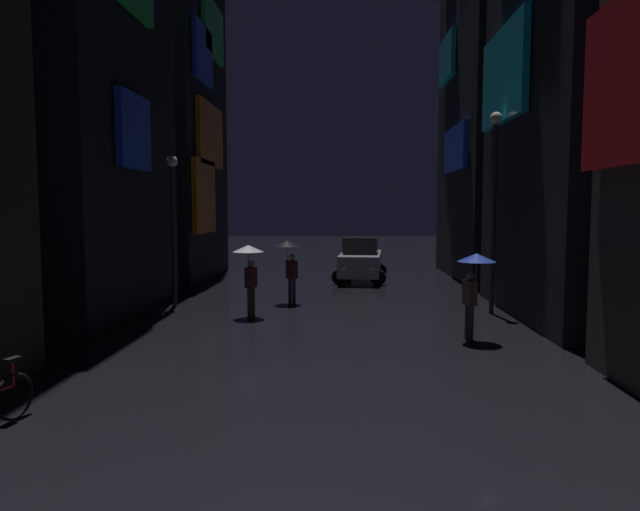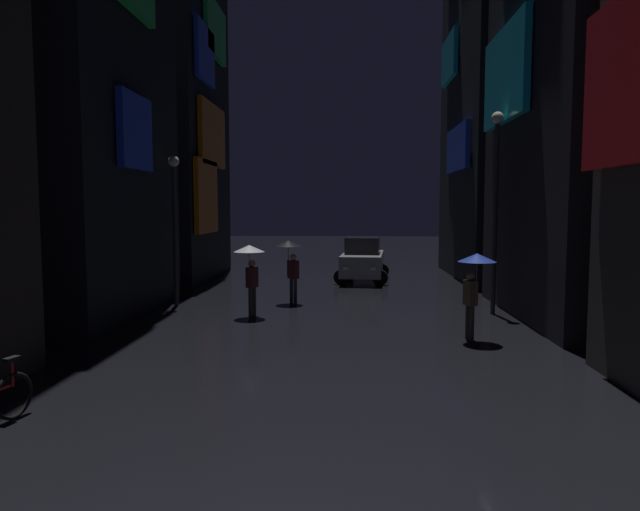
{
  "view_description": "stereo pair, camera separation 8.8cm",
  "coord_description": "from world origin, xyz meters",
  "px_view_note": "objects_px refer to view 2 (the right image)",
  "views": [
    {
      "loc": [
        0.51,
        -3.96,
        3.21
      ],
      "look_at": [
        0.0,
        8.44,
        2.16
      ],
      "focal_mm": 32.0,
      "sensor_mm": 36.0,
      "label": 1
    },
    {
      "loc": [
        0.6,
        -3.95,
        3.21
      ],
      "look_at": [
        0.0,
        8.44,
        2.16
      ],
      "focal_mm": 32.0,
      "sensor_mm": 36.0,
      "label": 2
    }
  ],
  "objects_px": {
    "pedestrian_foreground_left_blue": "(475,272)",
    "car_distant": "(363,260)",
    "streetlamp_right_far": "(496,190)",
    "pedestrian_far_right_clear": "(250,260)",
    "streetlamp_left_far": "(175,211)",
    "pedestrian_midstreet_left_black": "(290,254)"
  },
  "relations": [
    {
      "from": "pedestrian_far_right_clear",
      "to": "streetlamp_left_far",
      "type": "height_order",
      "value": "streetlamp_left_far"
    },
    {
      "from": "streetlamp_right_far",
      "to": "streetlamp_left_far",
      "type": "height_order",
      "value": "streetlamp_right_far"
    },
    {
      "from": "car_distant",
      "to": "streetlamp_right_far",
      "type": "xyz_separation_m",
      "value": [
        3.73,
        -7.56,
        2.79
      ]
    },
    {
      "from": "pedestrian_foreground_left_blue",
      "to": "streetlamp_left_far",
      "type": "height_order",
      "value": "streetlamp_left_far"
    },
    {
      "from": "pedestrian_foreground_left_blue",
      "to": "car_distant",
      "type": "relative_size",
      "value": 0.5
    },
    {
      "from": "pedestrian_far_right_clear",
      "to": "streetlamp_left_far",
      "type": "distance_m",
      "value": 3.57
    },
    {
      "from": "pedestrian_midstreet_left_black",
      "to": "streetlamp_right_far",
      "type": "relative_size",
      "value": 0.35
    },
    {
      "from": "pedestrian_foreground_left_blue",
      "to": "streetlamp_left_far",
      "type": "xyz_separation_m",
      "value": [
        -8.65,
        4.55,
        1.43
      ]
    },
    {
      "from": "car_distant",
      "to": "streetlamp_left_far",
      "type": "bearing_deg",
      "value": -133.62
    },
    {
      "from": "pedestrian_midstreet_left_black",
      "to": "pedestrian_far_right_clear",
      "type": "height_order",
      "value": "same"
    },
    {
      "from": "pedestrian_far_right_clear",
      "to": "streetlamp_left_far",
      "type": "xyz_separation_m",
      "value": [
        -2.76,
        1.77,
        1.43
      ]
    },
    {
      "from": "car_distant",
      "to": "streetlamp_right_far",
      "type": "height_order",
      "value": "streetlamp_right_far"
    },
    {
      "from": "pedestrian_foreground_left_blue",
      "to": "streetlamp_right_far",
      "type": "xyz_separation_m",
      "value": [
        1.35,
        3.57,
        2.05
      ]
    },
    {
      "from": "pedestrian_far_right_clear",
      "to": "streetlamp_right_far",
      "type": "xyz_separation_m",
      "value": [
        7.24,
        0.79,
        2.05
      ]
    },
    {
      "from": "pedestrian_foreground_left_blue",
      "to": "car_distant",
      "type": "xyz_separation_m",
      "value": [
        -2.38,
        11.13,
        -0.74
      ]
    },
    {
      "from": "pedestrian_midstreet_left_black",
      "to": "car_distant",
      "type": "distance_m",
      "value": 6.58
    },
    {
      "from": "car_distant",
      "to": "streetlamp_left_far",
      "type": "relative_size",
      "value": 0.88
    },
    {
      "from": "car_distant",
      "to": "streetlamp_left_far",
      "type": "height_order",
      "value": "streetlamp_left_far"
    },
    {
      "from": "pedestrian_foreground_left_blue",
      "to": "streetlamp_left_far",
      "type": "bearing_deg",
      "value": 152.23
    },
    {
      "from": "streetlamp_right_far",
      "to": "pedestrian_far_right_clear",
      "type": "bearing_deg",
      "value": -173.77
    },
    {
      "from": "car_distant",
      "to": "streetlamp_left_far",
      "type": "distance_m",
      "value": 9.34
    },
    {
      "from": "pedestrian_far_right_clear",
      "to": "car_distant",
      "type": "height_order",
      "value": "pedestrian_far_right_clear"
    }
  ]
}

